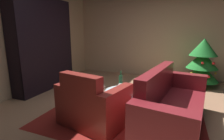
% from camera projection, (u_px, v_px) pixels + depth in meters
% --- Properties ---
extents(ground_plane, '(6.94, 6.94, 0.00)m').
position_uv_depth(ground_plane, '(133.00, 114.00, 3.04)').
color(ground_plane, '#A77858').
extents(wall_back, '(5.46, 0.06, 2.78)m').
position_uv_depth(wall_back, '(158.00, 33.00, 5.39)').
color(wall_back, tan).
rests_on(wall_back, ground).
extents(wall_left, '(0.06, 5.90, 2.78)m').
position_uv_depth(wall_left, '(14.00, 34.00, 3.71)').
color(wall_left, tan).
rests_on(wall_left, ground).
extents(area_rug, '(2.63, 1.91, 0.01)m').
position_uv_depth(area_rug, '(122.00, 116.00, 2.96)').
color(area_rug, maroon).
rests_on(area_rug, ground).
extents(bookshelf_unit, '(0.37, 1.75, 2.23)m').
position_uv_depth(bookshelf_unit, '(48.00, 46.00, 4.33)').
color(bookshelf_unit, black).
rests_on(bookshelf_unit, ground).
extents(armchair_red, '(1.11, 0.91, 0.86)m').
position_uv_depth(armchair_red, '(93.00, 106.00, 2.65)').
color(armchair_red, maroon).
rests_on(armchair_red, ground).
extents(couch_red, '(1.02, 2.00, 0.89)m').
position_uv_depth(couch_red, '(172.00, 108.00, 2.58)').
color(couch_red, maroon).
rests_on(couch_red, ground).
extents(coffee_table, '(0.62, 0.62, 0.44)m').
position_uv_depth(coffee_table, '(123.00, 94.00, 2.91)').
color(coffee_table, black).
rests_on(coffee_table, ground).
extents(book_stack_on_table, '(0.22, 0.18, 0.11)m').
position_uv_depth(book_stack_on_table, '(125.00, 88.00, 2.85)').
color(book_stack_on_table, gray).
rests_on(book_stack_on_table, coffee_table).
extents(bottle_on_table, '(0.07, 0.07, 0.31)m').
position_uv_depth(bottle_on_table, '(121.00, 81.00, 3.04)').
color(bottle_on_table, '#1E522F').
rests_on(bottle_on_table, coffee_table).
extents(decorated_tree, '(0.88, 0.88, 1.27)m').
position_uv_depth(decorated_tree, '(202.00, 62.00, 4.50)').
color(decorated_tree, brown).
rests_on(decorated_tree, ground).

